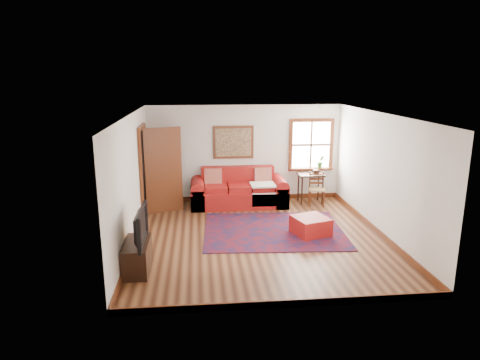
{
  "coord_description": "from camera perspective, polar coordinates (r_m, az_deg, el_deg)",
  "views": [
    {
      "loc": [
        -1.21,
        -8.15,
        3.24
      ],
      "look_at": [
        -0.34,
        0.6,
        1.07
      ],
      "focal_mm": 32.0,
      "sensor_mm": 36.0,
      "label": 1
    }
  ],
  "objects": [
    {
      "name": "media_cabinet",
      "position": [
        7.55,
        -13.56,
        -9.86
      ],
      "size": [
        0.41,
        0.92,
        0.5
      ],
      "primitive_type": "cube",
      "color": "black",
      "rests_on": "ground"
    },
    {
      "name": "red_leather_sofa",
      "position": [
        10.88,
        -0.16,
        -1.74
      ],
      "size": [
        2.41,
        1.0,
        0.94
      ],
      "color": "maroon",
      "rests_on": "ground"
    },
    {
      "name": "doorway",
      "position": [
        10.21,
        -11.16,
        1.33
      ],
      "size": [
        0.89,
        1.08,
        2.14
      ],
      "color": "black",
      "rests_on": "ground"
    },
    {
      "name": "red_ottoman",
      "position": [
        9.03,
        9.39,
        -6.07
      ],
      "size": [
        0.83,
        0.83,
        0.38
      ],
      "primitive_type": "cube",
      "rotation": [
        0.0,
        0.0,
        0.31
      ],
      "color": "maroon",
      "rests_on": "ground"
    },
    {
      "name": "room_envelope",
      "position": [
        8.4,
        2.69,
        2.95
      ],
      "size": [
        5.04,
        5.54,
        2.52
      ],
      "color": "silver",
      "rests_on": "ground"
    },
    {
      "name": "ground",
      "position": [
        8.85,
        2.58,
        -7.62
      ],
      "size": [
        5.5,
        5.5,
        0.0
      ],
      "primitive_type": "plane",
      "color": "#3D1E10",
      "rests_on": "ground"
    },
    {
      "name": "framed_artwork",
      "position": [
        11.03,
        -0.9,
        5.05
      ],
      "size": [
        1.05,
        0.07,
        0.85
      ],
      "color": "#5F2B14",
      "rests_on": "ground"
    },
    {
      "name": "ladder_back_chair",
      "position": [
        11.02,
        10.17,
        -1.0
      ],
      "size": [
        0.45,
        0.44,
        0.85
      ],
      "color": "tan",
      "rests_on": "ground"
    },
    {
      "name": "candle_hurricane",
      "position": [
        7.8,
        -12.94,
        -6.38
      ],
      "size": [
        0.12,
        0.12,
        0.18
      ],
      "color": "silver",
      "rests_on": "media_cabinet"
    },
    {
      "name": "side_table",
      "position": [
        11.15,
        9.41,
        0.19
      ],
      "size": [
        0.64,
        0.48,
        0.77
      ],
      "color": "black",
      "rests_on": "ground"
    },
    {
      "name": "persian_rug",
      "position": [
        9.21,
        4.5,
        -6.7
      ],
      "size": [
        3.06,
        2.51,
        0.02
      ],
      "primitive_type": "cube",
      "rotation": [
        0.0,
        0.0,
        -0.06
      ],
      "color": "#5D0D15",
      "rests_on": "ground"
    },
    {
      "name": "window",
      "position": [
        11.42,
        9.6,
        3.96
      ],
      "size": [
        1.18,
        0.2,
        1.38
      ],
      "color": "white",
      "rests_on": "ground"
    },
    {
      "name": "television",
      "position": [
        7.31,
        -13.69,
        -6.01
      ],
      "size": [
        0.14,
        1.04,
        0.6
      ],
      "primitive_type": "imported",
      "rotation": [
        0.0,
        0.0,
        1.57
      ],
      "color": "black",
      "rests_on": "media_cabinet"
    }
  ]
}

